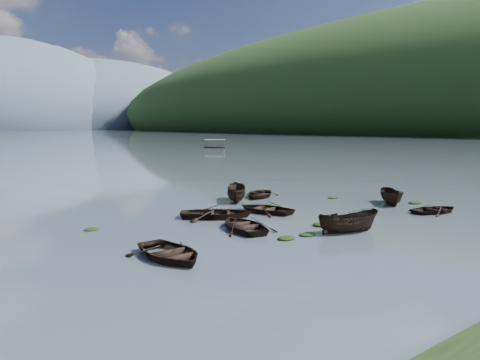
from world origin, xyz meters
TOP-DOWN VIEW (x-y plane):
  - ground_plane at (0.00, 0.00)m, footprint 2400.00×2400.00m
  - right_hill_far at (460.00, 220.00)m, footprint 520.00×1200.00m
  - haze_mtn_d at (320.00, 900.00)m, footprint 520.00×520.00m
  - rowboat_0 at (-12.18, 1.86)m, footprint 3.42×4.75m
  - rowboat_1 at (-5.47, 4.59)m, footprint 4.22×5.17m
  - rowboat_2 at (-1.03, 0.14)m, footprint 4.27×2.77m
  - rowboat_3 at (-0.60, 8.17)m, footprint 4.19×5.11m
  - rowboat_4 at (9.22, 0.37)m, footprint 4.50×3.66m
  - rowboat_5 at (9.87, 4.54)m, footprint 3.71×3.90m
  - rowboat_6 at (-4.67, 8.65)m, footprint 6.12×5.82m
  - rowboat_7 at (3.79, 14.08)m, footprint 5.41×5.16m
  - rowboat_8 at (0.73, 13.49)m, footprint 3.81×4.26m
  - weed_clump_0 at (-5.08, 1.20)m, footprint 1.10×0.90m
  - weed_clump_1 at (-3.50, 1.10)m, footprint 1.04×0.83m
  - weed_clump_2 at (-0.81, 2.44)m, footprint 1.27×1.02m
  - weed_clump_3 at (1.44, 10.15)m, footprint 0.98×0.83m
  - weed_clump_4 at (11.63, 3.52)m, footprint 1.20×0.95m
  - weed_clump_5 at (-12.91, 10.21)m, footprint 0.97×0.78m
  - weed_clump_6 at (1.16, 8.40)m, footprint 0.93×0.77m
  - weed_clump_7 at (8.45, 9.50)m, footprint 1.04×0.83m
  - pontoon_right at (52.61, 91.26)m, footprint 6.07×6.01m

SIDE VIEW (x-z plane):
  - ground_plane at x=0.00m, z-range 0.00..0.00m
  - right_hill_far at x=460.00m, z-range -95.00..95.00m
  - haze_mtn_d at x=320.00m, z-range -110.00..110.00m
  - rowboat_0 at x=-12.18m, z-range -0.49..0.49m
  - rowboat_1 at x=-5.47m, z-range -0.47..0.47m
  - rowboat_2 at x=-1.03m, z-range -0.77..0.77m
  - rowboat_3 at x=-0.60m, z-range -0.46..0.46m
  - rowboat_4 at x=9.22m, z-range -0.41..0.41m
  - rowboat_5 at x=9.87m, z-range -0.76..0.76m
  - rowboat_6 at x=-4.67m, z-range -0.52..0.52m
  - rowboat_7 at x=3.79m, z-range -0.46..0.46m
  - rowboat_8 at x=0.73m, z-range -0.81..0.81m
  - weed_clump_0 at x=-5.08m, z-range -0.12..0.12m
  - weed_clump_1 at x=-3.50m, z-range -0.11..0.11m
  - weed_clump_2 at x=-0.81m, z-range -0.14..0.14m
  - weed_clump_3 at x=1.44m, z-range -0.11..0.11m
  - weed_clump_4 at x=11.63m, z-range -0.12..0.12m
  - weed_clump_5 at x=-12.91m, z-range -0.10..0.10m
  - weed_clump_6 at x=1.16m, z-range -0.10..0.10m
  - weed_clump_7 at x=8.45m, z-range -0.11..0.11m
  - pontoon_right at x=52.61m, z-range -1.16..1.16m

